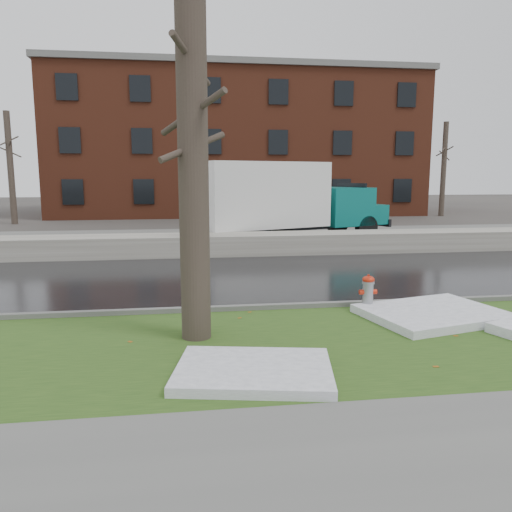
{
  "coord_description": "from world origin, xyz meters",
  "views": [
    {
      "loc": [
        -1.97,
        -9.18,
        2.86
      ],
      "look_at": [
        -0.36,
        2.16,
        1.0
      ],
      "focal_mm": 35.0,
      "sensor_mm": 36.0,
      "label": 1
    }
  ],
  "objects": [
    {
      "name": "verge",
      "position": [
        0.0,
        -1.25,
        0.02
      ],
      "size": [
        60.0,
        4.5,
        0.04
      ],
      "primitive_type": "cube",
      "color": "#264717",
      "rests_on": "ground"
    },
    {
      "name": "bg_tree_center",
      "position": [
        -6.0,
        26.0,
        3.33
      ],
      "size": [
        1.4,
        1.62,
        6.5
      ],
      "color": "#504439",
      "rests_on": "ground"
    },
    {
      "name": "fire_hydrant",
      "position": [
        1.79,
        0.61,
        0.45
      ],
      "size": [
        0.37,
        0.32,
        0.77
      ],
      "rotation": [
        0.0,
        0.0,
        -0.02
      ],
      "color": "gray",
      "rests_on": "verge"
    },
    {
      "name": "parking_lot",
      "position": [
        0.0,
        13.0,
        0.01
      ],
      "size": [
        60.0,
        9.0,
        0.03
      ],
      "primitive_type": "cube",
      "color": "slate",
      "rests_on": "ground"
    },
    {
      "name": "bg_tree_right",
      "position": [
        16.0,
        24.0,
        3.33
      ],
      "size": [
        1.4,
        1.62,
        6.5
      ],
      "color": "#504439",
      "rests_on": "ground"
    },
    {
      "name": "worker",
      "position": [
        -1.48,
        8.1,
        1.72
      ],
      "size": [
        0.78,
        0.58,
        1.95
      ],
      "primitive_type": "imported",
      "rotation": [
        0.0,
        0.0,
        3.32
      ],
      "color": "black",
      "rests_on": "snowbank"
    },
    {
      "name": "box_truck",
      "position": [
        2.16,
        11.69,
        1.8
      ],
      "size": [
        10.11,
        5.27,
        3.4
      ],
      "rotation": [
        0.0,
        0.0,
        0.36
      ],
      "color": "black",
      "rests_on": "ground"
    },
    {
      "name": "road",
      "position": [
        0.0,
        4.5,
        0.01
      ],
      "size": [
        60.0,
        7.0,
        0.03
      ],
      "primitive_type": "cube",
      "color": "black",
      "rests_on": "ground"
    },
    {
      "name": "snow_patch_near",
      "position": [
        2.9,
        -0.1,
        0.12
      ],
      "size": [
        3.0,
        2.56,
        0.16
      ],
      "primitive_type": "cube",
      "rotation": [
        0.0,
        0.0,
        0.24
      ],
      "color": "white",
      "rests_on": "verge"
    },
    {
      "name": "snowbank",
      "position": [
        0.0,
        8.7,
        0.38
      ],
      "size": [
        60.0,
        1.6,
        0.75
      ],
      "primitive_type": "cube",
      "color": "#B1AEA2",
      "rests_on": "ground"
    },
    {
      "name": "curb",
      "position": [
        0.0,
        1.0,
        0.07
      ],
      "size": [
        60.0,
        0.15,
        0.14
      ],
      "primitive_type": "cube",
      "color": "slate",
      "rests_on": "ground"
    },
    {
      "name": "brick_building",
      "position": [
        2.0,
        30.0,
        5.0
      ],
      "size": [
        26.0,
        12.0,
        10.0
      ],
      "primitive_type": "cube",
      "color": "brown",
      "rests_on": "ground"
    },
    {
      "name": "ground",
      "position": [
        0.0,
        0.0,
        0.0
      ],
      "size": [
        120.0,
        120.0,
        0.0
      ],
      "primitive_type": "plane",
      "color": "#47423D",
      "rests_on": "ground"
    },
    {
      "name": "sidewalk",
      "position": [
        0.0,
        -5.0,
        0.03
      ],
      "size": [
        60.0,
        3.0,
        0.05
      ],
      "primitive_type": "cube",
      "color": "slate",
      "rests_on": "ground"
    },
    {
      "name": "snow_patch_far",
      "position": [
        -1.06,
        -2.5,
        0.11
      ],
      "size": [
        2.46,
        1.99,
        0.14
      ],
      "primitive_type": "cube",
      "rotation": [
        0.0,
        0.0,
        -0.19
      ],
      "color": "white",
      "rests_on": "verge"
    },
    {
      "name": "bg_tree_left",
      "position": [
        -12.0,
        22.0,
        3.33
      ],
      "size": [
        1.4,
        1.62,
        6.5
      ],
      "color": "#504439",
      "rests_on": "ground"
    },
    {
      "name": "tree",
      "position": [
        -1.82,
        -0.66,
        3.26
      ],
      "size": [
        1.15,
        1.32,
        6.39
      ],
      "rotation": [
        0.0,
        0.0,
        0.26
      ],
      "color": "#504439",
      "rests_on": "verge"
    }
  ]
}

